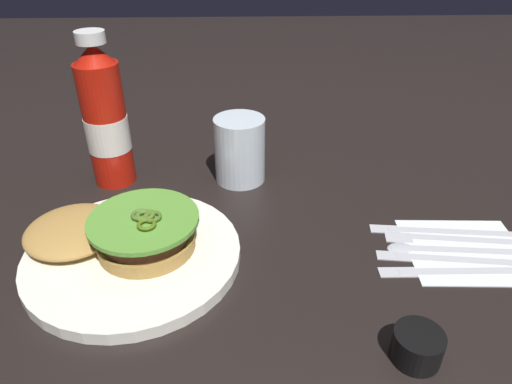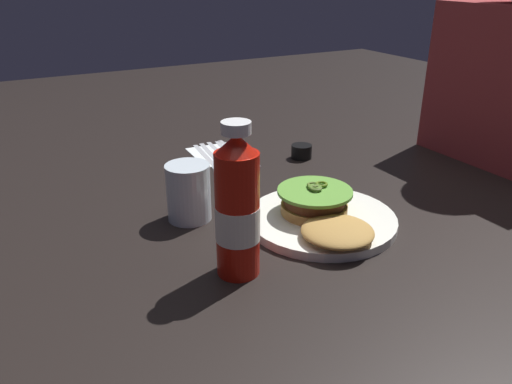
{
  "view_description": "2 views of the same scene",
  "coord_description": "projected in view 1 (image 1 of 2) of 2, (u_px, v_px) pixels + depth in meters",
  "views": [
    {
      "loc": [
        0.02,
        0.49,
        0.39
      ],
      "look_at": [
        0.01,
        -0.04,
        0.06
      ],
      "focal_mm": 32.23,
      "sensor_mm": 36.0,
      "label": 1
    },
    {
      "loc": [
        0.83,
        -0.47,
        0.43
      ],
      "look_at": [
        0.07,
        -0.06,
        0.05
      ],
      "focal_mm": 35.44,
      "sensor_mm": 36.0,
      "label": 2
    }
  ],
  "objects": [
    {
      "name": "condiment_cup",
      "position": [
        417.0,
        346.0,
        0.45
      ],
      "size": [
        0.05,
        0.05,
        0.03
      ],
      "primitive_type": "cylinder",
      "color": "black",
      "rests_on": "ground_plane"
    },
    {
      "name": "butter_knife",
      "position": [
        456.0,
        269.0,
        0.57
      ],
      "size": [
        0.22,
        0.02,
        0.0
      ],
      "color": "silver",
      "rests_on": "napkin"
    },
    {
      "name": "burger_sandwich",
      "position": [
        118.0,
        232.0,
        0.58
      ],
      "size": [
        0.23,
        0.15,
        0.05
      ],
      "color": "#B08340",
      "rests_on": "dinner_plate"
    },
    {
      "name": "water_glass",
      "position": [
        240.0,
        150.0,
        0.74
      ],
      "size": [
        0.08,
        0.08,
        0.11
      ],
      "primitive_type": "cylinder",
      "color": "silver",
      "rests_on": "ground_plane"
    },
    {
      "name": "napkin",
      "position": [
        465.0,
        250.0,
        0.6
      ],
      "size": [
        0.16,
        0.14,
        0.0
      ],
      "primitive_type": "cube",
      "rotation": [
        0.0,
        0.0,
        -0.05
      ],
      "color": "white",
      "rests_on": "ground_plane"
    },
    {
      "name": "ketchup_bottle",
      "position": [
        105.0,
        120.0,
        0.71
      ],
      "size": [
        0.07,
        0.07,
        0.24
      ],
      "color": "red",
      "rests_on": "ground_plane"
    },
    {
      "name": "fork_utensil",
      "position": [
        445.0,
        238.0,
        0.62
      ],
      "size": [
        0.2,
        0.04,
        0.0
      ],
      "color": "silver",
      "rests_on": "napkin"
    },
    {
      "name": "table_knife",
      "position": [
        450.0,
        257.0,
        0.59
      ],
      "size": [
        0.21,
        0.04,
        0.0
      ],
      "color": "silver",
      "rests_on": "napkin"
    },
    {
      "name": "dinner_plate",
      "position": [
        134.0,
        255.0,
        0.59
      ],
      "size": [
        0.27,
        0.27,
        0.02
      ],
      "primitive_type": "cylinder",
      "color": "white",
      "rests_on": "ground_plane"
    },
    {
      "name": "steak_knife",
      "position": [
        435.0,
        229.0,
        0.64
      ],
      "size": [
        0.21,
        0.04,
        0.0
      ],
      "color": "silver",
      "rests_on": "napkin"
    },
    {
      "name": "ground_plane",
      "position": [
        261.0,
        244.0,
        0.62
      ],
      "size": [
        3.0,
        3.0,
        0.0
      ],
      "primitive_type": "plane",
      "color": "black"
    },
    {
      "name": "spoon_utensil",
      "position": [
        442.0,
        247.0,
        0.6
      ],
      "size": [
        0.2,
        0.04,
        0.0
      ],
      "color": "silver",
      "rests_on": "napkin"
    }
  ]
}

